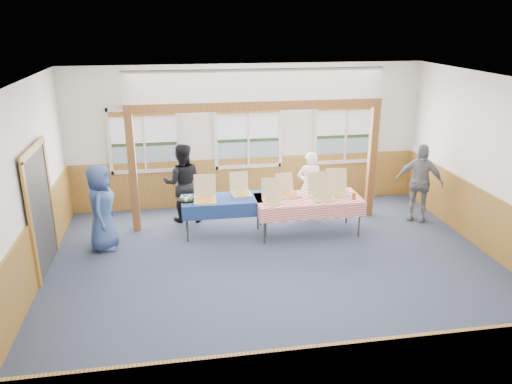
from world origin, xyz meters
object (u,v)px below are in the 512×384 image
at_px(table_right, 308,200).
at_px(person_grey, 419,182).
at_px(woman_white, 309,185).
at_px(woman_black, 183,183).
at_px(table_left, 225,201).
at_px(man_blue, 101,208).

relative_size(table_right, person_grey, 1.35).
xyz_separation_m(woman_white, woman_black, (-2.68, 0.32, 0.10)).
height_order(table_left, woman_white, woman_white).
height_order(woman_black, man_blue, woman_black).
height_order(woman_white, woman_black, woman_black).
bearing_deg(person_grey, woman_black, -155.96).
relative_size(table_left, woman_white, 1.24).
relative_size(table_right, woman_black, 1.34).
relative_size(table_right, woman_white, 1.52).
distance_m(woman_black, person_grey, 5.01).
xyz_separation_m(woman_white, person_grey, (2.27, -0.46, 0.09)).
bearing_deg(person_grey, table_right, -139.72).
height_order(table_right, person_grey, person_grey).
relative_size(man_blue, person_grey, 0.99).
bearing_deg(table_right, man_blue, 165.90).
height_order(table_right, woman_white, woman_white).
bearing_deg(man_blue, table_right, -84.97).
relative_size(woman_white, woman_black, 0.88).
bearing_deg(table_right, table_left, 156.39).
relative_size(table_left, table_right, 0.82).
xyz_separation_m(table_left, woman_white, (1.87, 0.52, 0.04)).
bearing_deg(table_right, woman_white, 58.28).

